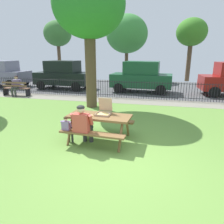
% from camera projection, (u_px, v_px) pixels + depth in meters
% --- Properties ---
extents(ground, '(28.00, 11.20, 0.02)m').
position_uv_depth(ground, '(129.00, 137.00, 6.25)').
color(ground, '#6A9740').
extents(cobblestone_walkway, '(28.00, 1.40, 0.01)m').
position_uv_depth(cobblestone_walkway, '(143.00, 102.00, 10.83)').
color(cobblestone_walkway, gray).
extents(street_asphalt, '(28.00, 7.84, 0.01)m').
position_uv_depth(street_asphalt, '(148.00, 88.00, 15.15)').
color(street_asphalt, '#515154').
extents(picnic_table_foreground, '(1.89, 1.59, 0.79)m').
position_uv_depth(picnic_table_foreground, '(99.00, 121.00, 5.85)').
color(picnic_table_foreground, brown).
rests_on(picnic_table_foreground, ground).
extents(pizza_box_open, '(0.43, 0.48, 0.46)m').
position_uv_depth(pizza_box_open, '(104.00, 111.00, 5.87)').
color(pizza_box_open, tan).
rests_on(pizza_box_open, picnic_table_foreground).
extents(pizza_slice_on_table, '(0.24, 0.21, 0.02)m').
position_uv_depth(pizza_slice_on_table, '(90.00, 116.00, 5.75)').
color(pizza_slice_on_table, '#E8D660').
rests_on(pizza_slice_on_table, picnic_table_foreground).
extents(adult_at_table, '(0.62, 0.61, 1.19)m').
position_uv_depth(adult_at_table, '(83.00, 124.00, 5.45)').
color(adult_at_table, '#3C3C3C').
rests_on(adult_at_table, ground).
extents(child_at_table, '(0.33, 0.32, 0.84)m').
position_uv_depth(child_at_table, '(67.00, 127.00, 5.59)').
color(child_at_table, '#363636').
rests_on(child_at_table, ground).
extents(iron_fence_streetside, '(20.93, 0.03, 1.00)m').
position_uv_depth(iron_fence_streetside, '(144.00, 90.00, 11.34)').
color(iron_fence_streetside, black).
rests_on(iron_fence_streetside, ground).
extents(park_bench_left, '(1.61, 0.51, 0.85)m').
position_uv_depth(park_bench_left, '(16.00, 89.00, 12.24)').
color(park_bench_left, brown).
rests_on(park_bench_left, ground).
extents(person_on_park_bench, '(0.62, 0.60, 1.19)m').
position_uv_depth(person_on_park_bench, '(16.00, 85.00, 12.18)').
color(person_on_park_bench, '#3D3D3D').
rests_on(person_on_park_bench, ground).
extents(tree_midground_left, '(3.12, 3.12, 5.87)m').
position_uv_depth(tree_midground_left, '(89.00, 7.00, 8.60)').
color(tree_midground_left, brown).
rests_on(tree_midground_left, ground).
extents(parked_car_far_left, '(4.44, 1.99, 1.94)m').
position_uv_depth(parked_car_far_left, '(0.00, 73.00, 15.64)').
color(parked_car_far_left, slate).
rests_on(parked_car_far_left, ground).
extents(parked_car_left, '(3.96, 1.94, 1.98)m').
position_uv_depth(parked_car_left, '(63.00, 75.00, 14.49)').
color(parked_car_left, black).
rests_on(parked_car_left, ground).
extents(parked_car_center, '(3.99, 2.00, 1.98)m').
position_uv_depth(parked_car_center, '(141.00, 77.00, 13.28)').
color(parked_car_center, '#1A4F2F').
rests_on(parked_car_center, ground).
extents(far_tree_left, '(2.76, 2.76, 5.64)m').
position_uv_depth(far_tree_left, '(58.00, 34.00, 20.39)').
color(far_tree_left, brown).
rests_on(far_tree_left, ground).
extents(far_tree_midleft, '(3.86, 3.86, 5.95)m').
position_uv_depth(far_tree_midleft, '(127.00, 34.00, 18.90)').
color(far_tree_midleft, brown).
rests_on(far_tree_midleft, ground).
extents(far_tree_center, '(2.63, 2.63, 5.44)m').
position_uv_depth(far_tree_center, '(192.00, 33.00, 17.66)').
color(far_tree_center, brown).
rests_on(far_tree_center, ground).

